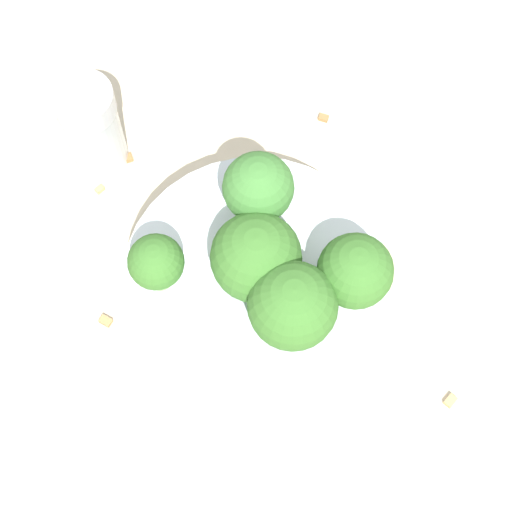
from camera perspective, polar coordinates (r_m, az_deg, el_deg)
The scene contains 13 objects.
ground_plane at distance 0.57m, azimuth -0.00°, elevation -3.04°, with size 3.00×3.00×0.00m, color beige.
bowl at distance 0.55m, azimuth -0.00°, elevation -2.18°, with size 0.17×0.17×0.05m, color silver.
broccoli_floret_0 at distance 0.49m, azimuth 2.46°, elevation -3.36°, with size 0.05×0.05×0.06m.
broccoli_floret_1 at distance 0.50m, azimuth -6.66°, elevation -0.48°, with size 0.03×0.03×0.05m.
broccoli_floret_2 at distance 0.50m, azimuth 0.12°, elevation -0.58°, with size 0.05×0.05×0.06m.
broccoli_floret_3 at distance 0.50m, azimuth 6.61°, elevation -1.07°, with size 0.04×0.04×0.06m.
broccoli_floret_4 at distance 0.51m, azimuth 0.57°, elevation 4.47°, with size 0.04×0.04×0.06m.
pepper_shaker at distance 0.59m, azimuth -10.87°, elevation 8.45°, with size 0.04×0.04×0.08m.
almond_crumb_0 at distance 0.63m, azimuth 4.53°, elevation 9.26°, with size 0.01×0.00×0.01m, color olive.
almond_crumb_1 at distance 0.56m, azimuth 12.87°, elevation -9.35°, with size 0.01×0.01×0.01m, color tan.
almond_crumb_2 at distance 0.61m, azimuth -10.40°, elevation 4.47°, with size 0.01×0.00×0.01m, color tan.
almond_crumb_3 at distance 0.57m, azimuth -10.02°, elevation -4.23°, with size 0.01×0.01×0.01m, color #AD7F4C.
almond_crumb_4 at distance 0.62m, azimuth -8.64°, elevation 6.54°, with size 0.01×0.01×0.01m, color olive.
Camera 1 is at (-0.01, 0.19, 0.54)m, focal length 60.00 mm.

